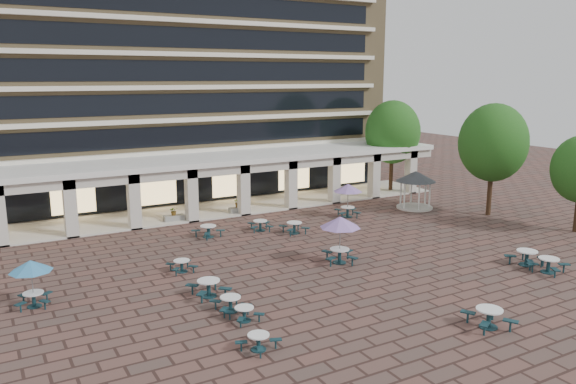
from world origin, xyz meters
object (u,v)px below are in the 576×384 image
object	(u,v)px
picnic_table_1	(244,313)
picnic_table_2	(489,316)
planter_left	(174,216)
planter_right	(238,206)
gazebo	(416,181)
picnic_table_0	(258,341)

from	to	relation	value
picnic_table_1	picnic_table_2	bearing A→B (deg)	-39.03
planter_left	planter_right	world-z (taller)	planter_right
planter_left	planter_right	bearing A→B (deg)	-0.00
picnic_table_2	planter_right	world-z (taller)	planter_right
picnic_table_1	gazebo	world-z (taller)	gazebo
picnic_table_2	planter_left	distance (m)	24.67
picnic_table_0	planter_right	xyz separation A→B (m)	(8.62, 20.88, 0.17)
planter_right	planter_left	bearing A→B (deg)	180.00
planter_left	planter_right	distance (m)	5.23
picnic_table_1	planter_left	size ratio (longest dim) A/B	1.03
gazebo	picnic_table_2	bearing A→B (deg)	-123.85
gazebo	planter_left	distance (m)	19.38
gazebo	planter_right	world-z (taller)	gazebo
picnic_table_0	picnic_table_1	world-z (taller)	picnic_table_0
picnic_table_2	planter_right	size ratio (longest dim) A/B	1.47
picnic_table_0	picnic_table_2	size ratio (longest dim) A/B	0.82
gazebo	planter_right	xyz separation A→B (m)	(-13.31, 5.38, -1.73)
picnic_table_0	picnic_table_2	world-z (taller)	picnic_table_2
picnic_table_1	gazebo	size ratio (longest dim) A/B	0.47
picnic_table_1	picnic_table_2	xyz separation A→B (m)	(8.86, -5.73, 0.12)
gazebo	planter_left	size ratio (longest dim) A/B	2.18
picnic_table_1	planter_right	size ratio (longest dim) A/B	1.03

